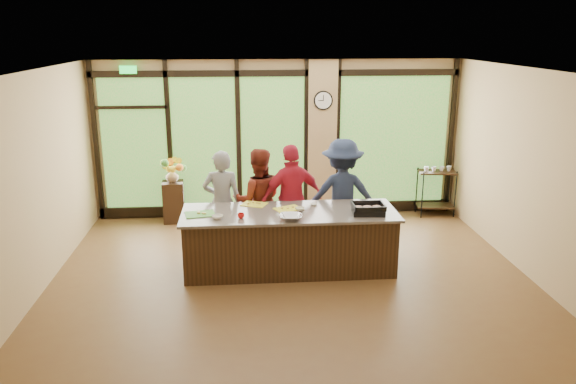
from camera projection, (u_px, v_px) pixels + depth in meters
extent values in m
plane|color=brown|center=(291.00, 277.00, 8.31)|extent=(7.00, 7.00, 0.00)
plane|color=white|center=(291.00, 70.00, 7.47)|extent=(7.00, 7.00, 0.00)
plane|color=tan|center=(278.00, 139.00, 10.76)|extent=(7.00, 0.00, 7.00)
plane|color=tan|center=(35.00, 184.00, 7.62)|extent=(0.00, 6.00, 6.00)
plane|color=tan|center=(530.00, 174.00, 8.16)|extent=(0.00, 6.00, 6.00)
cube|color=tan|center=(322.00, 139.00, 10.77)|extent=(0.55, 0.12, 3.00)
cube|color=black|center=(278.00, 73.00, 10.37)|extent=(6.90, 0.08, 0.12)
cube|color=black|center=(278.00, 208.00, 11.10)|extent=(6.90, 0.08, 0.20)
cube|color=#19D83F|center=(128.00, 70.00, 10.09)|extent=(0.30, 0.04, 0.14)
cube|color=#2F6724|center=(135.00, 144.00, 10.54)|extent=(1.20, 0.02, 2.50)
cube|color=#2F6724|center=(204.00, 143.00, 10.64)|extent=(1.20, 0.02, 2.50)
cube|color=#2F6724|center=(273.00, 142.00, 10.74)|extent=(1.20, 0.02, 2.50)
cube|color=#2F6724|center=(393.00, 140.00, 10.92)|extent=(2.10, 0.02, 2.50)
cube|color=black|center=(96.00, 143.00, 10.45)|extent=(0.08, 0.08, 3.00)
cube|color=black|center=(169.00, 141.00, 10.56)|extent=(0.08, 0.08, 3.00)
cube|color=black|center=(239.00, 140.00, 10.66)|extent=(0.08, 0.08, 3.00)
cube|color=black|center=(306.00, 139.00, 10.76)|extent=(0.08, 0.08, 3.00)
cube|color=black|center=(337.00, 139.00, 10.80)|extent=(0.08, 0.08, 3.00)
cube|color=black|center=(451.00, 137.00, 10.98)|extent=(0.08, 0.08, 3.00)
cube|color=black|center=(289.00, 242.00, 8.47)|extent=(3.10, 1.00, 0.88)
cube|color=#6D625A|center=(289.00, 213.00, 8.34)|extent=(3.20, 1.10, 0.04)
cylinder|color=black|center=(323.00, 100.00, 10.50)|extent=(0.36, 0.04, 0.36)
cylinder|color=silver|center=(323.00, 100.00, 10.48)|extent=(0.31, 0.01, 0.31)
cube|color=black|center=(323.00, 98.00, 10.46)|extent=(0.01, 0.00, 0.11)
cube|color=black|center=(321.00, 101.00, 10.47)|extent=(0.09, 0.00, 0.01)
imported|color=gray|center=(222.00, 202.00, 9.00)|extent=(0.64, 0.44, 1.71)
imported|color=maroon|center=(258.00, 200.00, 9.11)|extent=(0.87, 0.70, 1.71)
imported|color=#AF1B2F|center=(292.00, 199.00, 9.03)|extent=(1.13, 0.73, 1.79)
imported|color=#1B253D|center=(342.00, 195.00, 9.20)|extent=(1.22, 0.74, 1.84)
cube|color=black|center=(368.00, 211.00, 8.24)|extent=(0.49, 0.40, 0.08)
imported|color=silver|center=(291.00, 217.00, 7.96)|extent=(0.34, 0.34, 0.08)
cube|color=#4B9A38|center=(200.00, 214.00, 8.20)|extent=(0.48, 0.39, 0.01)
cube|color=yellow|center=(254.00, 204.00, 8.67)|extent=(0.45, 0.40, 0.01)
cube|color=yellow|center=(288.00, 209.00, 8.44)|extent=(0.47, 0.42, 0.01)
imported|color=silver|center=(217.00, 217.00, 8.01)|extent=(0.18, 0.18, 0.05)
imported|color=silver|center=(300.00, 209.00, 8.39)|extent=(0.18, 0.18, 0.04)
imported|color=silver|center=(314.00, 204.00, 8.63)|extent=(0.13, 0.13, 0.03)
imported|color=#B21111|center=(241.00, 216.00, 8.02)|extent=(0.12, 0.12, 0.08)
cube|color=black|center=(174.00, 202.00, 10.62)|extent=(0.42, 0.42, 0.78)
imported|color=olive|center=(172.00, 175.00, 10.47)|extent=(0.32, 0.32, 0.25)
cube|color=black|center=(435.00, 205.00, 11.08)|extent=(0.76, 0.50, 0.03)
cube|color=black|center=(437.00, 172.00, 10.89)|extent=(0.76, 0.50, 0.03)
cylinder|color=black|center=(422.00, 195.00, 10.80)|extent=(0.02, 0.02, 0.92)
cylinder|color=black|center=(455.00, 194.00, 10.85)|extent=(0.02, 0.02, 0.92)
cylinder|color=black|center=(417.00, 190.00, 11.15)|extent=(0.02, 0.02, 0.92)
cylinder|color=black|center=(449.00, 189.00, 11.20)|extent=(0.02, 0.02, 0.92)
imported|color=silver|center=(426.00, 169.00, 10.85)|extent=(0.11, 0.11, 0.09)
imported|color=silver|center=(434.00, 169.00, 10.86)|extent=(0.11, 0.11, 0.09)
imported|color=silver|center=(442.00, 169.00, 10.87)|extent=(0.11, 0.11, 0.09)
imported|color=silver|center=(449.00, 169.00, 10.89)|extent=(0.11, 0.11, 0.09)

